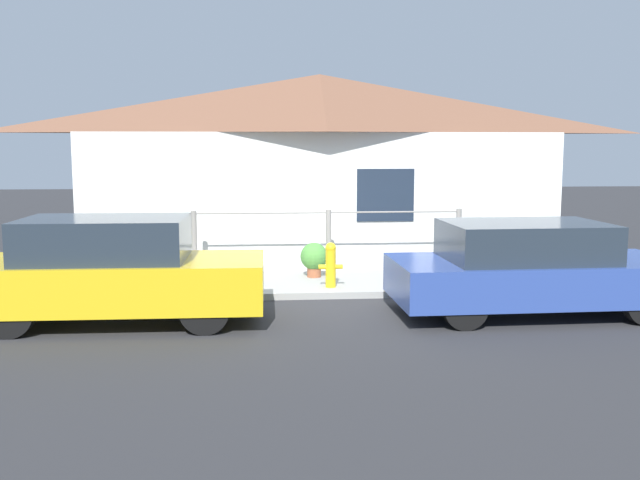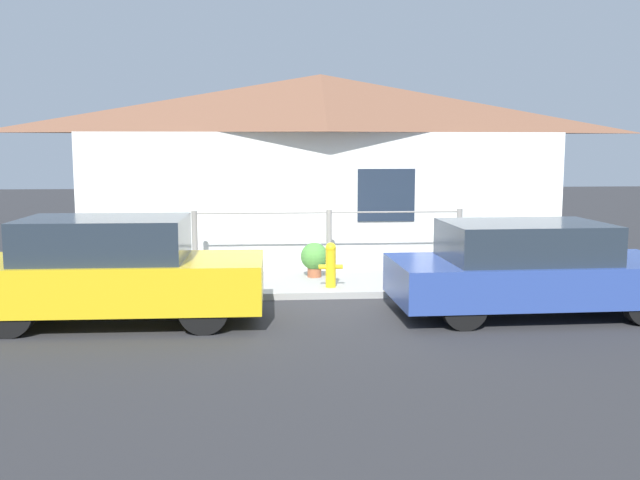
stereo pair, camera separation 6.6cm
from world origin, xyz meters
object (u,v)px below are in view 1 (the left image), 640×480
car_right (531,268)px  potted_plant_corner (477,251)px  fire_hydrant (331,264)px  potted_plant_near_hydrant (314,258)px  potted_plant_by_fence (142,261)px  car_left (114,271)px

car_right → potted_plant_corner: bearing=86.7°
car_right → fire_hydrant: bearing=147.3°
potted_plant_near_hydrant → potted_plant_by_fence: size_ratio=1.01×
car_left → car_right: 5.79m
fire_hydrant → potted_plant_by_fence: bearing=164.2°
car_left → potted_plant_by_fence: car_left is taller
car_right → potted_plant_near_hydrant: (-2.88, 2.60, -0.21)m
car_left → fire_hydrant: car_left is taller
potted_plant_near_hydrant → potted_plant_corner: (3.00, 0.23, 0.04)m
fire_hydrant → potted_plant_near_hydrant: 0.96m
potted_plant_by_fence → potted_plant_corner: (5.94, 0.28, 0.04)m
car_left → potted_plant_near_hydrant: bearing=42.7°
car_left → fire_hydrant: size_ratio=5.37×
car_right → potted_plant_near_hydrant: 3.89m
fire_hydrant → potted_plant_corner: (2.80, 1.17, -0.00)m
fire_hydrant → potted_plant_corner: bearing=22.7°
potted_plant_by_fence → potted_plant_corner: potted_plant_corner is taller
car_left → fire_hydrant: bearing=29.0°
car_right → fire_hydrant: 3.16m
potted_plant_near_hydrant → car_left: bearing=-138.2°
car_left → potted_plant_by_fence: bearing=91.7°
car_right → potted_plant_by_fence: (-5.83, 2.55, -0.22)m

